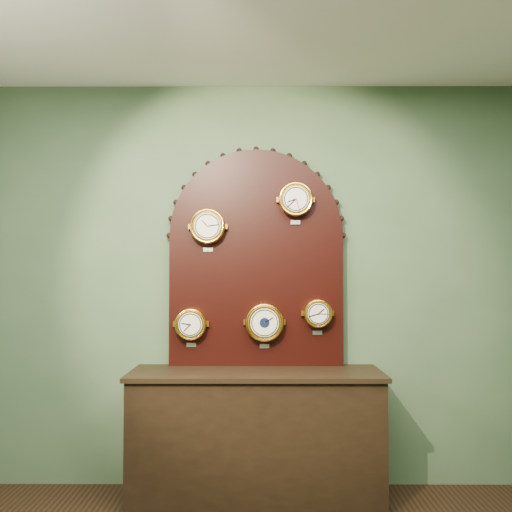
{
  "coord_description": "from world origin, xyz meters",
  "views": [
    {
      "loc": [
        0.01,
        -1.35,
        1.45
      ],
      "look_at": [
        0.0,
        2.25,
        1.58
      ],
      "focal_mm": 38.39,
      "sensor_mm": 36.0,
      "label": 1
    }
  ],
  "objects_px": {
    "shop_counter": "(256,438)",
    "barometer": "(265,322)",
    "roman_clock": "(208,227)",
    "display_board": "(256,250)",
    "tide_clock": "(318,313)",
    "arabic_clock": "(296,200)",
    "hygrometer": "(191,324)"
  },
  "relations": [
    {
      "from": "roman_clock",
      "to": "barometer",
      "type": "distance_m",
      "value": 0.76
    },
    {
      "from": "display_board",
      "to": "hygrometer",
      "type": "height_order",
      "value": "display_board"
    },
    {
      "from": "shop_counter",
      "to": "display_board",
      "type": "bearing_deg",
      "value": 90.0
    },
    {
      "from": "display_board",
      "to": "hygrometer",
      "type": "xyz_separation_m",
      "value": [
        -0.44,
        -0.07,
        -0.51
      ]
    },
    {
      "from": "roman_clock",
      "to": "tide_clock",
      "type": "bearing_deg",
      "value": 0.09
    },
    {
      "from": "shop_counter",
      "to": "arabic_clock",
      "type": "height_order",
      "value": "arabic_clock"
    },
    {
      "from": "shop_counter",
      "to": "roman_clock",
      "type": "bearing_deg",
      "value": 155.27
    },
    {
      "from": "arabic_clock",
      "to": "shop_counter",
      "type": "bearing_deg",
      "value": -150.62
    },
    {
      "from": "tide_clock",
      "to": "roman_clock",
      "type": "bearing_deg",
      "value": -179.91
    },
    {
      "from": "hygrometer",
      "to": "tide_clock",
      "type": "xyz_separation_m",
      "value": [
        0.87,
        0.0,
        0.07
      ]
    },
    {
      "from": "display_board",
      "to": "roman_clock",
      "type": "bearing_deg",
      "value": -168.61
    },
    {
      "from": "display_board",
      "to": "roman_clock",
      "type": "relative_size",
      "value": 5.25
    },
    {
      "from": "display_board",
      "to": "roman_clock",
      "type": "distance_m",
      "value": 0.38
    },
    {
      "from": "roman_clock",
      "to": "hygrometer",
      "type": "height_order",
      "value": "roman_clock"
    },
    {
      "from": "arabic_clock",
      "to": "hygrometer",
      "type": "relative_size",
      "value": 1.07
    },
    {
      "from": "roman_clock",
      "to": "arabic_clock",
      "type": "relative_size",
      "value": 1.02
    },
    {
      "from": "arabic_clock",
      "to": "barometer",
      "type": "xyz_separation_m",
      "value": [
        -0.21,
        -0.0,
        -0.84
      ]
    },
    {
      "from": "shop_counter",
      "to": "tide_clock",
      "type": "bearing_deg",
      "value": 20.12
    },
    {
      "from": "shop_counter",
      "to": "barometer",
      "type": "distance_m",
      "value": 0.75
    },
    {
      "from": "arabic_clock",
      "to": "hygrometer",
      "type": "bearing_deg",
      "value": 179.96
    },
    {
      "from": "arabic_clock",
      "to": "roman_clock",
      "type": "bearing_deg",
      "value": -179.99
    },
    {
      "from": "hygrometer",
      "to": "roman_clock",
      "type": "bearing_deg",
      "value": -0.32
    },
    {
      "from": "roman_clock",
      "to": "tide_clock",
      "type": "xyz_separation_m",
      "value": [
        0.75,
        0.0,
        -0.59
      ]
    },
    {
      "from": "shop_counter",
      "to": "arabic_clock",
      "type": "bearing_deg",
      "value": 29.38
    },
    {
      "from": "display_board",
      "to": "barometer",
      "type": "relative_size",
      "value": 4.94
    },
    {
      "from": "display_board",
      "to": "arabic_clock",
      "type": "relative_size",
      "value": 5.35
    },
    {
      "from": "display_board",
      "to": "hygrometer",
      "type": "distance_m",
      "value": 0.68
    },
    {
      "from": "barometer",
      "to": "tide_clock",
      "type": "distance_m",
      "value": 0.37
    },
    {
      "from": "shop_counter",
      "to": "barometer",
      "type": "height_order",
      "value": "barometer"
    },
    {
      "from": "roman_clock",
      "to": "barometer",
      "type": "bearing_deg",
      "value": -0.08
    },
    {
      "from": "display_board",
      "to": "tide_clock",
      "type": "height_order",
      "value": "display_board"
    },
    {
      "from": "barometer",
      "to": "tide_clock",
      "type": "relative_size",
      "value": 1.26
    }
  ]
}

